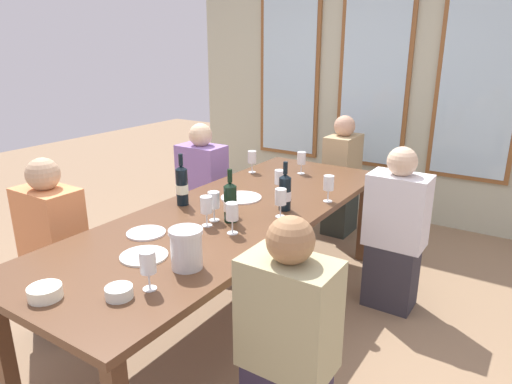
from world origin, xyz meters
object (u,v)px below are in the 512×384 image
at_px(wine_glass_1, 301,159).
at_px(metal_pitcher, 186,248).
at_px(white_plate_1, 144,256).
at_px(wine_glass_4, 230,196).
at_px(seated_person_0, 55,253).
at_px(tasting_bowl_1, 119,292).
at_px(seated_person_1, 288,349).
at_px(wine_glass_9, 214,201).
at_px(seated_person_2, 203,193).
at_px(wine_bottle_1, 230,202).
at_px(wine_glass_8, 148,264).
at_px(wine_bottle_0, 285,192).
at_px(dining_table, 232,221).
at_px(white_plate_2, 146,233).
at_px(white_plate_0, 241,198).
at_px(wine_glass_5, 329,184).
at_px(wine_glass_3, 280,178).
at_px(wine_bottle_2, 182,185).
at_px(wine_glass_2, 232,213).
at_px(seated_person_3, 395,234).
at_px(wine_glass_0, 252,158).
at_px(tasting_bowl_0, 45,292).
at_px(wine_glass_7, 206,205).
at_px(wine_glass_6, 281,197).

bearing_deg(wine_glass_1, metal_pitcher, -79.66).
relative_size(white_plate_1, wine_glass_4, 1.33).
bearing_deg(white_plate_1, seated_person_0, 176.79).
height_order(tasting_bowl_1, seated_person_1, seated_person_1).
xyz_separation_m(wine_glass_9, seated_person_2, (-0.82, 0.87, -0.33)).
height_order(wine_bottle_1, wine_glass_8, wine_bottle_1).
height_order(wine_bottle_0, seated_person_0, seated_person_0).
relative_size(dining_table, white_plate_2, 12.96).
xyz_separation_m(white_plate_0, wine_glass_5, (0.51, 0.26, 0.11)).
height_order(metal_pitcher, wine_glass_3, metal_pitcher).
relative_size(white_plate_0, wine_glass_5, 1.55).
distance_m(white_plate_0, wine_bottle_0, 0.37).
bearing_deg(wine_glass_8, white_plate_1, 140.46).
distance_m(wine_bottle_2, tasting_bowl_1, 1.14).
xyz_separation_m(white_plate_0, seated_person_2, (-0.72, 0.46, -0.22)).
height_order(wine_glass_2, seated_person_3, seated_person_3).
bearing_deg(wine_glass_4, white_plate_1, -90.34).
height_order(wine_bottle_0, wine_glass_3, wine_bottle_0).
distance_m(wine_glass_0, seated_person_1, 1.98).
height_order(dining_table, wine_glass_0, wine_glass_0).
distance_m(white_plate_1, wine_bottle_1, 0.62).
bearing_deg(wine_glass_0, white_plate_2, -81.30).
bearing_deg(tasting_bowl_0, wine_bottle_0, 78.32).
relative_size(tasting_bowl_1, seated_person_1, 0.10).
bearing_deg(wine_glass_7, white_plate_0, 102.84).
relative_size(wine_bottle_2, wine_glass_4, 1.90).
relative_size(metal_pitcher, tasting_bowl_0, 1.40).
distance_m(wine_bottle_1, wine_bottle_2, 0.43).
relative_size(white_plate_2, wine_glass_9, 1.21).
relative_size(white_plate_0, wine_glass_7, 1.55).
xyz_separation_m(white_plate_1, wine_glass_8, (0.25, -0.20, 0.11)).
relative_size(tasting_bowl_1, wine_glass_8, 0.65).
height_order(wine_glass_2, wine_glass_3, same).
distance_m(wine_bottle_0, wine_glass_6, 0.12).
distance_m(dining_table, wine_bottle_0, 0.37).
height_order(tasting_bowl_1, wine_glass_3, wine_glass_3).
bearing_deg(dining_table, seated_person_1, -42.07).
xyz_separation_m(wine_bottle_0, wine_glass_9, (-0.25, -0.38, 0.00)).
xyz_separation_m(white_plate_1, wine_glass_3, (0.07, 1.18, 0.11)).
height_order(wine_glass_3, wine_glass_7, same).
bearing_deg(seated_person_1, wine_glass_6, 122.32).
distance_m(wine_glass_0, wine_glass_4, 0.95).
bearing_deg(wine_glass_3, white_plate_0, -131.33).
distance_m(wine_glass_7, wine_glass_9, 0.09).
relative_size(white_plate_1, wine_glass_7, 1.33).
distance_m(wine_bottle_0, tasting_bowl_0, 1.46).
bearing_deg(wine_glass_2, tasting_bowl_1, -89.60).
relative_size(wine_bottle_2, wine_glass_2, 1.90).
bearing_deg(seated_person_3, wine_bottle_0, -137.22).
height_order(dining_table, white_plate_0, white_plate_0).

